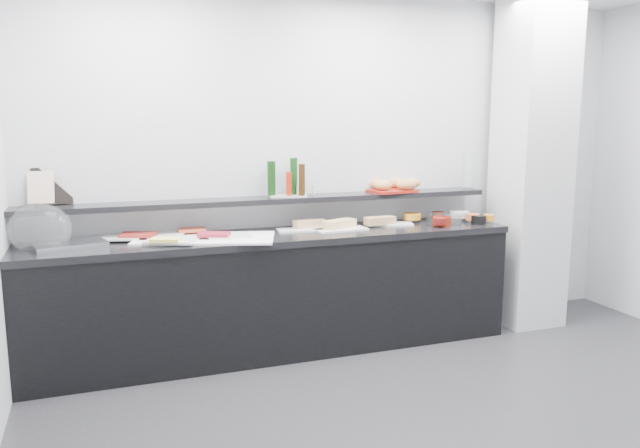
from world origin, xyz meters
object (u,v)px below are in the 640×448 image
object	(u,v)px
sandwich_plate_mid	(341,230)
bread_tray	(392,191)
framed_print	(52,186)
condiment_tray	(289,196)
cloche_base	(69,245)
carafe	(468,171)

from	to	relation	value
sandwich_plate_mid	bread_tray	xyz separation A→B (m)	(0.52, 0.19, 0.25)
sandwich_plate_mid	framed_print	xyz separation A→B (m)	(-2.02, 0.33, 0.37)
sandwich_plate_mid	bread_tray	distance (m)	0.61
condiment_tray	sandwich_plate_mid	bearing A→B (deg)	-14.84
cloche_base	framed_print	world-z (taller)	framed_print
cloche_base	carafe	size ratio (longest dim) A/B	1.48
sandwich_plate_mid	condiment_tray	bearing A→B (deg)	145.16
framed_print	carafe	size ratio (longest dim) A/B	0.87
carafe	sandwich_plate_mid	bearing A→B (deg)	-171.48
framed_print	condiment_tray	distance (m)	1.68
cloche_base	sandwich_plate_mid	bearing A→B (deg)	-14.79
condiment_tray	carafe	world-z (taller)	carafe
sandwich_plate_mid	condiment_tray	world-z (taller)	condiment_tray
sandwich_plate_mid	condiment_tray	distance (m)	0.48
cloche_base	bread_tray	size ratio (longest dim) A/B	1.25
sandwich_plate_mid	framed_print	size ratio (longest dim) A/B	1.51
cloche_base	sandwich_plate_mid	distance (m)	1.92
sandwich_plate_mid	condiment_tray	size ratio (longest dim) A/B	1.43
cloche_base	sandwich_plate_mid	size ratio (longest dim) A/B	1.13
condiment_tray	framed_print	bearing A→B (deg)	-167.21
carafe	condiment_tray	bearing A→B (deg)	178.90
framed_print	carafe	world-z (taller)	carafe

